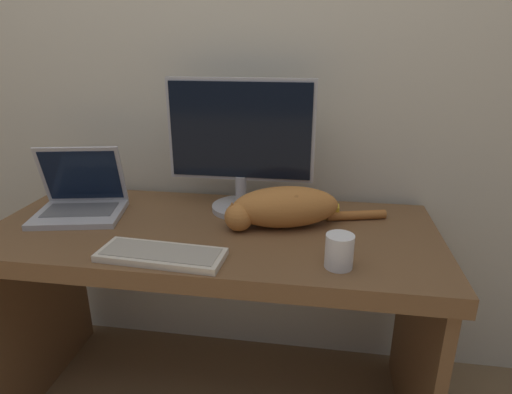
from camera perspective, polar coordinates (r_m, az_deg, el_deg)
The scene contains 8 objects.
wall_back at distance 1.70m, azimuth -3.20°, elevation 19.12°, with size 6.40×0.06×2.60m.
desk at distance 1.52m, azimuth -5.65°, elevation -9.30°, with size 1.50×0.64×0.74m.
monitor at distance 1.52m, azimuth -2.08°, elevation 7.06°, with size 0.52×0.22×0.48m.
laptop at distance 1.66m, azimuth -22.37°, elevation -0.54°, with size 0.34×0.29×0.24m.
external_keyboard at distance 1.27m, azimuth -12.51°, elevation -7.51°, with size 0.37×0.16×0.02m.
cat at distance 1.43m, azimuth 3.66°, elevation -1.31°, with size 0.54×0.25×0.14m.
coffee_mug at distance 1.20m, azimuth 11.05°, elevation -7.10°, with size 0.08×0.08×0.10m.
small_toy at distance 1.53m, azimuth 10.13°, elevation -1.95°, with size 0.05×0.05×0.05m.
Camera 1 is at (0.35, -0.96, 1.33)m, focal length 30.00 mm.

